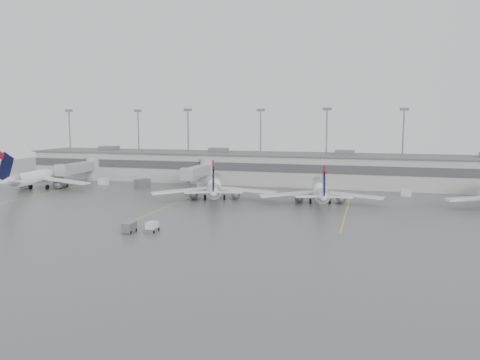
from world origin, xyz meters
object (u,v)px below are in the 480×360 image
(jet_mid_right, at_px, (320,190))
(baggage_tug, at_px, (152,228))
(jet_far_left, at_px, (40,176))
(jet_mid_left, at_px, (215,186))

(jet_mid_right, xyz_separation_m, baggage_tug, (-22.48, -32.35, -2.26))
(jet_far_left, xyz_separation_m, jet_mid_left, (47.58, -3.19, -0.22))
(jet_mid_right, bearing_deg, jet_mid_left, 174.18)
(jet_mid_left, xyz_separation_m, baggage_tug, (0.22, -31.06, -2.45))
(jet_far_left, bearing_deg, jet_mid_left, -11.64)
(jet_far_left, xyz_separation_m, jet_mid_right, (70.27, -1.90, -0.41))
(jet_mid_right, bearing_deg, jet_far_left, 169.38)
(jet_far_left, relative_size, jet_mid_right, 1.15)
(jet_mid_left, distance_m, jet_mid_right, 22.73)
(baggage_tug, bearing_deg, jet_far_left, 143.62)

